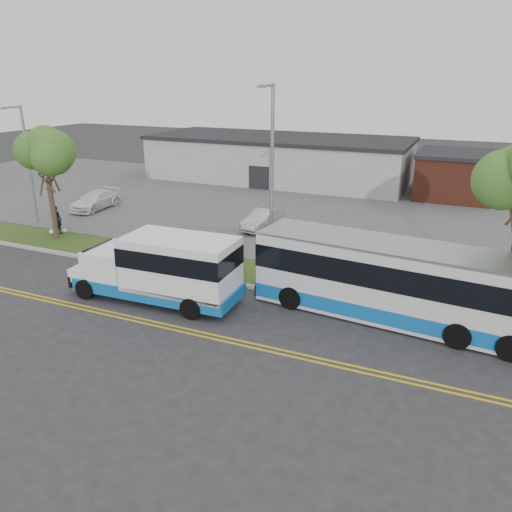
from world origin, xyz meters
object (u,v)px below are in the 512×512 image
at_px(streetlight_far, 28,161).
at_px(parked_car_b, 95,200).
at_px(transit_bus, 395,282).
at_px(parked_car_a, 263,219).
at_px(streetlight_near, 271,178).
at_px(pedestrian, 56,220).
at_px(tree_west, 46,159).
at_px(shuttle_bus, 165,267).

relative_size(streetlight_far, parked_car_b, 1.71).
height_order(transit_bus, parked_car_a, transit_bus).
bearing_deg(streetlight_near, parked_car_a, 115.42).
xyz_separation_m(pedestrian, parked_car_a, (11.99, 6.43, -0.28)).
xyz_separation_m(transit_bus, parked_car_a, (-10.21, 9.83, -0.93)).
relative_size(tree_west, shuttle_bus, 0.83).
bearing_deg(tree_west, streetlight_far, 151.02).
relative_size(streetlight_near, pedestrian, 5.03).
height_order(tree_west, transit_bus, tree_west).
xyz_separation_m(tree_west, streetlight_far, (-4.00, 2.22, -0.65)).
xyz_separation_m(pedestrian, parked_car_b, (-2.13, 6.19, -0.26)).
relative_size(shuttle_bus, pedestrian, 4.40).
bearing_deg(shuttle_bus, streetlight_far, 153.29).
relative_size(streetlight_far, transit_bus, 0.65).
bearing_deg(streetlight_far, tree_west, -28.98).
bearing_deg(parked_car_a, transit_bus, -36.48).
relative_size(tree_west, pedestrian, 3.66).
distance_m(streetlight_far, parked_car_a, 16.56).
xyz_separation_m(streetlight_near, parked_car_a, (-3.66, 7.71, -4.47)).
relative_size(shuttle_bus, parked_car_a, 2.07).
relative_size(transit_bus, parked_car_a, 3.06).
height_order(tree_west, streetlight_near, streetlight_near).
bearing_deg(transit_bus, pedestrian, 176.95).
distance_m(tree_west, parked_car_b, 8.69).
bearing_deg(transit_bus, shuttle_bus, -160.89).
height_order(tree_west, streetlight_far, streetlight_far).
xyz_separation_m(tree_west, parked_car_a, (11.34, 7.23, -4.36)).
relative_size(tree_west, streetlight_far, 0.86).
height_order(tree_west, parked_car_a, tree_west).
height_order(streetlight_near, pedestrian, streetlight_near).
bearing_deg(tree_west, transit_bus, -6.88).
bearing_deg(tree_west, shuttle_bus, -23.16).
xyz_separation_m(parked_car_a, parked_car_b, (-14.12, -0.25, 0.02)).
bearing_deg(pedestrian, parked_car_a, -166.11).
bearing_deg(parked_car_a, streetlight_near, -57.12).
relative_size(streetlight_near, parked_car_a, 2.36).
height_order(streetlight_near, parked_car_a, streetlight_near).
distance_m(transit_bus, parked_car_a, 14.20).
height_order(tree_west, shuttle_bus, tree_west).
distance_m(streetlight_near, parked_car_a, 9.63).
distance_m(shuttle_bus, transit_bus, 10.20).
xyz_separation_m(tree_west, streetlight_near, (15.00, -0.47, 0.11)).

